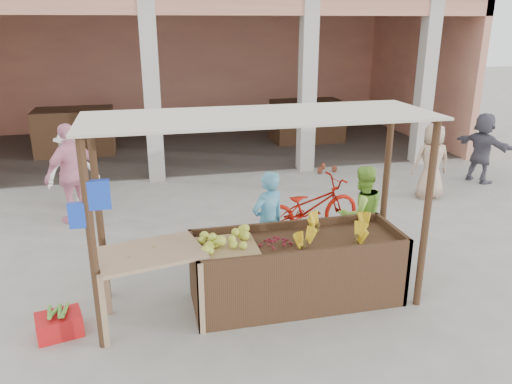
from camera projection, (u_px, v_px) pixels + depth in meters
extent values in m
plane|color=gray|center=(258.00, 304.00, 6.29)|extent=(60.00, 60.00, 0.00)
cube|color=tan|center=(177.00, 67.00, 16.15)|extent=(14.00, 0.20, 4.00)
cube|color=tan|center=(416.00, 70.00, 14.96)|extent=(0.20, 6.00, 4.00)
cube|color=tan|center=(195.00, 2.00, 10.28)|extent=(14.00, 0.30, 0.50)
cube|color=beige|center=(151.00, 90.00, 10.63)|extent=(0.35, 0.35, 4.00)
cube|color=beige|center=(307.00, 85.00, 11.39)|extent=(0.35, 0.35, 4.00)
cube|color=beige|center=(425.00, 82.00, 12.03)|extent=(0.35, 0.35, 4.00)
cube|color=#452A1B|center=(75.00, 132.00, 13.28)|extent=(2.00, 1.20, 1.20)
cube|color=#452A1B|center=(307.00, 121.00, 14.68)|extent=(2.00, 1.20, 1.20)
cube|color=#452A1B|center=(297.00, 271.00, 6.27)|extent=(2.60, 0.95, 0.80)
cylinder|color=#452A1B|center=(92.00, 249.00, 5.10)|extent=(0.09, 0.09, 2.35)
cylinder|color=#452A1B|center=(426.00, 217.00, 5.91)|extent=(0.09, 0.09, 2.35)
cylinder|color=#452A1B|center=(99.00, 212.00, 6.06)|extent=(0.09, 0.09, 2.35)
cylinder|color=#452A1B|center=(385.00, 190.00, 6.88)|extent=(0.09, 0.09, 2.35)
cube|color=#BEB29E|center=(261.00, 116.00, 5.61)|extent=(4.00, 1.35, 0.03)
cube|color=blue|center=(99.00, 195.00, 4.94)|extent=(0.22, 0.08, 0.30)
cube|color=blue|center=(78.00, 215.00, 4.95)|extent=(0.18, 0.07, 0.26)
cube|color=#95784D|center=(225.00, 248.00, 5.92)|extent=(0.74, 0.65, 0.06)
ellipsoid|color=yellow|center=(225.00, 240.00, 5.89)|extent=(0.64, 0.56, 0.14)
ellipsoid|color=maroon|center=(276.00, 241.00, 6.02)|extent=(0.40, 0.33, 0.13)
cube|color=tan|center=(150.00, 253.00, 5.60)|extent=(1.29, 0.99, 0.04)
cube|color=tan|center=(104.00, 311.00, 5.33)|extent=(0.06, 0.06, 0.89)
cube|color=tan|center=(202.00, 299.00, 5.55)|extent=(0.06, 0.06, 0.89)
cube|color=tan|center=(107.00, 281.00, 5.94)|extent=(0.06, 0.06, 0.89)
cube|color=tan|center=(195.00, 271.00, 6.17)|extent=(0.06, 0.06, 0.89)
cube|color=red|center=(59.00, 325.00, 5.64)|extent=(0.56, 0.46, 0.25)
ellipsoid|color=maroon|center=(320.00, 160.00, 11.57)|extent=(0.48, 0.48, 0.65)
ellipsoid|color=maroon|center=(335.00, 159.00, 11.70)|extent=(0.48, 0.48, 0.65)
ellipsoid|color=maroon|center=(323.00, 156.00, 11.91)|extent=(0.48, 0.48, 0.65)
imported|color=#4EA0C4|center=(268.00, 219.00, 6.87)|extent=(0.72, 0.64, 1.58)
imported|color=#98D945|center=(361.00, 212.00, 7.23)|extent=(0.77, 0.49, 1.53)
imported|color=#9B1005|center=(310.00, 206.00, 8.20)|extent=(1.02, 2.01, 1.00)
imported|color=white|center=(72.00, 166.00, 9.28)|extent=(1.19, 0.98, 1.66)
imported|color=pink|center=(72.00, 170.00, 8.60)|extent=(1.22, 1.17, 1.88)
imported|color=tan|center=(432.00, 157.00, 9.85)|extent=(0.85, 0.60, 1.67)
imported|color=#545160|center=(482.00, 146.00, 10.87)|extent=(1.10, 1.62, 1.62)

